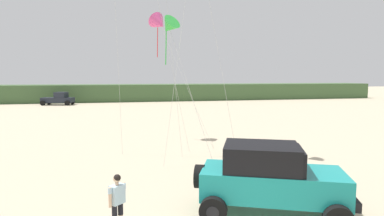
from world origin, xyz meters
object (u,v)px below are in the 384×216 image
(distant_pickup, at_px, (59,99))
(person_watching, at_px, (117,199))
(kite_green_box, at_px, (169,27))
(kite_blue_swept, at_px, (160,23))
(jeep, at_px, (270,178))

(distant_pickup, bearing_deg, person_watching, -77.45)
(distant_pickup, relative_size, kite_green_box, 0.66)
(distant_pickup, distance_m, kite_blue_swept, 32.59)
(kite_blue_swept, bearing_deg, jeep, -81.71)
(distant_pickup, distance_m, kite_green_box, 38.33)
(kite_blue_swept, xyz_separation_m, kite_green_box, (-0.30, -6.60, -1.23))
(jeep, bearing_deg, person_watching, -178.39)
(person_watching, distance_m, kite_blue_swept, 15.45)
(distant_pickup, bearing_deg, jeep, -71.53)
(jeep, relative_size, person_watching, 3.00)
(jeep, xyz_separation_m, kite_blue_swept, (-1.94, 13.30, 6.85))
(person_watching, xyz_separation_m, kite_blue_swept, (2.78, 13.43, 7.12))
(jeep, distance_m, kite_green_box, 9.02)
(kite_blue_swept, relative_size, kite_green_box, 1.19)
(jeep, xyz_separation_m, person_watching, (-4.72, -0.13, -0.26))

